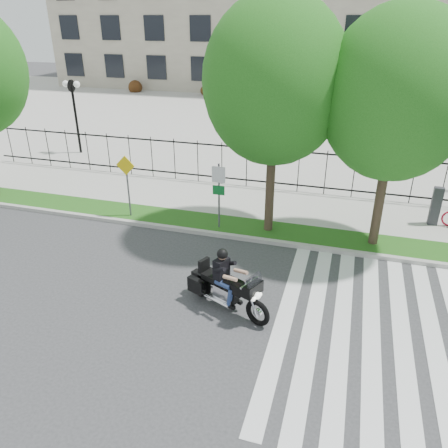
# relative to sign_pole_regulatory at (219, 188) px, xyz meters

# --- Properties ---
(ground) EXTENTS (120.00, 120.00, 0.00)m
(ground) POSITION_rel_sign_pole_regulatory_xyz_m (1.10, -4.58, -1.74)
(ground) COLOR #333335
(ground) RESTS_ON ground
(curb) EXTENTS (60.00, 0.20, 0.15)m
(curb) POSITION_rel_sign_pole_regulatory_xyz_m (1.10, -0.48, -1.66)
(curb) COLOR #A7A59D
(curb) RESTS_ON ground
(grass_verge) EXTENTS (60.00, 1.50, 0.15)m
(grass_verge) POSITION_rel_sign_pole_regulatory_xyz_m (1.10, 0.37, -1.66)
(grass_verge) COLOR #1E4F13
(grass_verge) RESTS_ON ground
(sidewalk) EXTENTS (60.00, 3.50, 0.15)m
(sidewalk) POSITION_rel_sign_pole_regulatory_xyz_m (1.10, 2.87, -1.66)
(sidewalk) COLOR #A6A49C
(sidewalk) RESTS_ON ground
(plaza) EXTENTS (80.00, 34.00, 0.10)m
(plaza) POSITION_rel_sign_pole_regulatory_xyz_m (1.10, 20.42, -1.69)
(plaza) COLOR #A6A49C
(plaza) RESTS_ON ground
(crosswalk_stripes) EXTENTS (5.70, 8.00, 0.01)m
(crosswalk_stripes) POSITION_rel_sign_pole_regulatory_xyz_m (5.93, -4.58, -1.73)
(crosswalk_stripes) COLOR silver
(crosswalk_stripes) RESTS_ON ground
(iron_fence) EXTENTS (30.00, 0.06, 2.00)m
(iron_fence) POSITION_rel_sign_pole_regulatory_xyz_m (1.10, 4.62, -0.59)
(iron_fence) COLOR black
(iron_fence) RESTS_ON sidewalk
(lamp_post_left) EXTENTS (1.06, 0.70, 4.25)m
(lamp_post_left) POSITION_rel_sign_pole_regulatory_xyz_m (-10.90, 7.42, 1.47)
(lamp_post_left) COLOR black
(lamp_post_left) RESTS_ON ground
(street_tree_1) EXTENTS (4.78, 4.78, 8.09)m
(street_tree_1) POSITION_rel_sign_pole_regulatory_xyz_m (1.83, 0.37, 3.74)
(street_tree_1) COLOR #35281D
(street_tree_1) RESTS_ON grass_verge
(street_tree_2) EXTENTS (4.65, 4.65, 7.75)m
(street_tree_2) POSITION_rel_sign_pole_regulatory_xyz_m (5.59, 0.37, 3.48)
(street_tree_2) COLOR #35281D
(street_tree_2) RESTS_ON grass_verge
(sign_pole_regulatory) EXTENTS (0.50, 0.09, 2.50)m
(sign_pole_regulatory) POSITION_rel_sign_pole_regulatory_xyz_m (0.00, 0.00, 0.00)
(sign_pole_regulatory) COLOR #59595B
(sign_pole_regulatory) RESTS_ON grass_verge
(sign_pole_warning) EXTENTS (0.78, 0.09, 2.49)m
(sign_pole_warning) POSITION_rel_sign_pole_regulatory_xyz_m (-3.73, 0.00, 0.00)
(sign_pole_warning) COLOR #59595B
(sign_pole_warning) RESTS_ON grass_verge
(motorcycle_rider) EXTENTS (2.67, 1.53, 2.21)m
(motorcycle_rider) POSITION_rel_sign_pole_regulatory_xyz_m (1.67, -4.63, -1.01)
(motorcycle_rider) COLOR black
(motorcycle_rider) RESTS_ON ground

